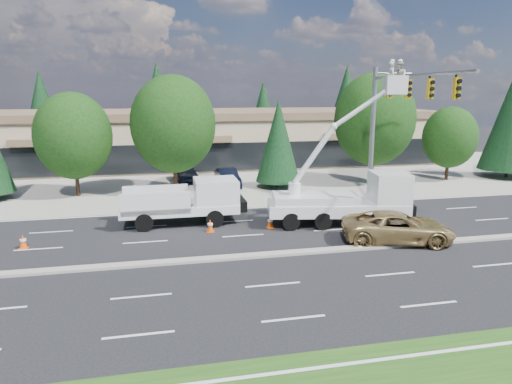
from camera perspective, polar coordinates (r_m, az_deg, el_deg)
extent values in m
plane|color=black|center=(21.08, -0.02, -8.09)|extent=(140.00, 140.00, 0.00)
cube|color=#9B978D|center=(40.21, -6.00, 1.72)|extent=(140.00, 22.00, 0.01)
cube|color=#9B978D|center=(21.06, -0.02, -7.94)|extent=(120.00, 0.55, 0.12)
cube|color=tan|center=(49.73, -7.32, 6.61)|extent=(50.00, 15.00, 5.00)
cube|color=brown|center=(49.54, -7.41, 9.66)|extent=(50.40, 15.40, 0.70)
cube|color=black|center=(42.38, -6.40, 4.30)|extent=(48.00, 0.12, 2.60)
cylinder|color=#332114|center=(35.35, -21.46, 1.44)|extent=(0.28, 0.28, 2.41)
ellipsoid|color=black|center=(34.95, -21.86, 6.52)|extent=(5.36, 5.36, 6.17)
cylinder|color=#332114|center=(34.85, -10.07, 2.30)|extent=(0.28, 0.28, 2.82)
ellipsoid|color=black|center=(34.41, -10.30, 8.34)|extent=(6.26, 6.26, 7.19)
cylinder|color=#332114|center=(36.19, 2.75, 1.22)|extent=(0.26, 0.26, 0.80)
cone|color=black|center=(35.70, 2.81, 6.42)|extent=(3.49, 3.49, 6.38)
cylinder|color=#332114|center=(38.81, 14.28, 3.20)|extent=(0.28, 0.28, 2.92)
ellipsoid|color=black|center=(38.41, 14.59, 8.81)|extent=(6.48, 6.48, 7.45)
cylinder|color=#332114|center=(42.43, 22.77, 2.76)|extent=(0.28, 0.28, 2.03)
ellipsoid|color=black|center=(42.12, 23.07, 6.31)|extent=(4.50, 4.50, 5.18)
cylinder|color=#332114|center=(46.20, 28.84, 2.12)|extent=(0.26, 0.26, 0.80)
cylinder|color=#332114|center=(63.25, -24.78, 4.87)|extent=(0.26, 0.26, 0.80)
cone|color=black|center=(62.90, -25.19, 9.40)|extent=(5.12, 5.12, 9.36)
cylinder|color=#332114|center=(61.71, -11.95, 5.58)|extent=(0.26, 0.26, 0.80)
cone|color=black|center=(61.33, -12.19, 10.78)|extent=(5.68, 5.68, 10.37)
cylinder|color=#332114|center=(63.31, 0.88, 6.00)|extent=(0.26, 0.26, 0.80)
cone|color=black|center=(62.98, 0.89, 9.99)|extent=(4.54, 4.54, 8.29)
cylinder|color=#332114|center=(67.02, 10.99, 6.13)|extent=(0.26, 0.26, 0.80)
cone|color=black|center=(66.67, 11.19, 10.93)|extent=(5.68, 5.68, 10.38)
cylinder|color=gray|center=(31.96, 14.31, 6.82)|extent=(0.32, 0.32, 9.00)
cylinder|color=gray|center=(27.46, 19.46, 13.62)|extent=(0.20, 10.00, 0.20)
cylinder|color=gray|center=(32.45, 16.82, 14.01)|extent=(2.60, 0.12, 0.12)
cube|color=gold|center=(30.05, 16.34, 12.21)|extent=(0.32, 0.22, 1.05)
cube|color=gold|center=(28.13, 18.49, 12.10)|extent=(0.32, 0.22, 1.05)
cube|color=gold|center=(26.25, 20.95, 11.96)|extent=(0.32, 0.22, 1.05)
cube|color=gold|center=(24.42, 23.79, 11.77)|extent=(0.32, 0.22, 1.05)
cube|color=white|center=(26.33, -9.51, -1.97)|extent=(6.58, 2.44, 0.49)
cube|color=white|center=(26.31, -5.04, -0.14)|extent=(2.42, 2.36, 1.64)
cube|color=black|center=(26.36, -3.51, 0.39)|extent=(0.10, 2.08, 1.09)
cube|color=white|center=(27.21, -12.41, -0.44)|extent=(3.72, 0.35, 1.20)
cube|color=white|center=(25.18, -12.43, -1.47)|extent=(3.72, 0.35, 1.20)
cube|color=white|center=(26.24, 10.10, -1.94)|extent=(8.10, 3.69, 0.68)
cube|color=white|center=(26.77, 16.32, 0.28)|extent=(2.33, 2.60, 1.95)
cube|color=black|center=(26.98, 17.82, 0.60)|extent=(0.42, 1.93, 1.17)
cube|color=white|center=(25.89, 7.40, -0.82)|extent=(5.01, 3.04, 0.49)
cylinder|color=white|center=(25.61, 4.84, 0.32)|extent=(0.68, 0.68, 0.78)
cube|color=white|center=(26.22, 16.97, 12.67)|extent=(1.21, 1.05, 1.05)
imported|color=beige|center=(26.16, 16.57, 13.56)|extent=(0.51, 0.68, 1.68)
imported|color=beige|center=(26.30, 17.48, 13.49)|extent=(0.77, 0.92, 1.68)
ellipsoid|color=white|center=(26.20, 16.69, 15.42)|extent=(0.25, 0.25, 0.18)
ellipsoid|color=white|center=(26.34, 17.61, 15.35)|extent=(0.25, 0.25, 0.18)
cube|color=#E94B07|center=(24.83, -27.03, -6.26)|extent=(0.40, 0.40, 0.03)
cone|color=#E94B07|center=(24.74, -27.11, -5.52)|extent=(0.36, 0.36, 0.70)
cylinder|color=white|center=(24.72, -27.12, -5.37)|extent=(0.29, 0.29, 0.10)
cube|color=#E94B07|center=(24.83, -5.73, -4.93)|extent=(0.40, 0.40, 0.03)
cone|color=#E94B07|center=(24.73, -5.75, -4.19)|extent=(0.36, 0.36, 0.70)
cylinder|color=white|center=(24.71, -5.75, -4.04)|extent=(0.29, 0.29, 0.10)
cube|color=#E94B07|center=(25.42, 1.80, -4.47)|extent=(0.40, 0.40, 0.03)
cone|color=#E94B07|center=(25.32, 1.80, -3.74)|extent=(0.36, 0.36, 0.70)
cylinder|color=white|center=(25.30, 1.80, -3.59)|extent=(0.29, 0.29, 0.10)
cube|color=#E94B07|center=(26.89, 14.25, -3.91)|extent=(0.40, 0.40, 0.03)
cone|color=#E94B07|center=(26.80, 14.28, -3.22)|extent=(0.36, 0.36, 0.70)
cylinder|color=white|center=(26.78, 14.29, -3.08)|extent=(0.29, 0.29, 0.10)
cube|color=#E94B07|center=(28.43, 19.02, -3.33)|extent=(0.40, 0.40, 0.03)
cone|color=#E94B07|center=(28.35, 19.07, -2.67)|extent=(0.36, 0.36, 0.70)
cylinder|color=white|center=(28.33, 19.08, -2.54)|extent=(0.29, 0.29, 0.10)
imported|color=#A78950|center=(23.94, 17.31, -4.22)|extent=(5.99, 3.94, 1.53)
imported|color=black|center=(39.02, -8.80, 2.42)|extent=(2.21, 4.54, 1.49)
imported|color=black|center=(36.42, -3.58, 1.78)|extent=(1.67, 4.35, 1.41)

